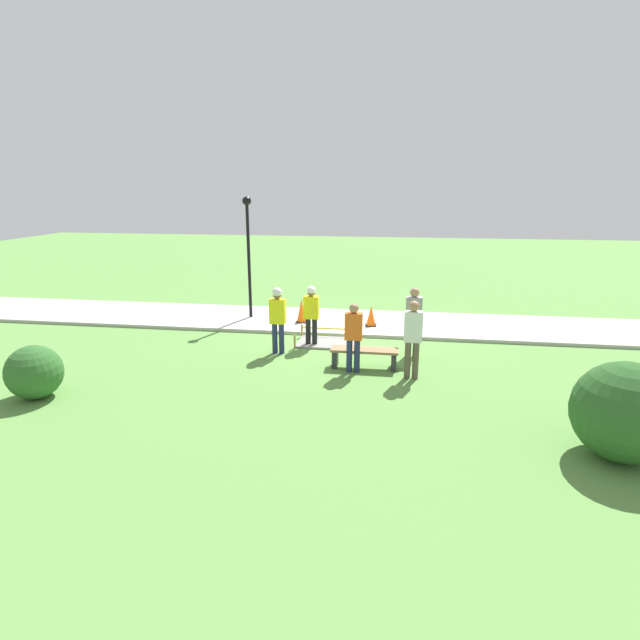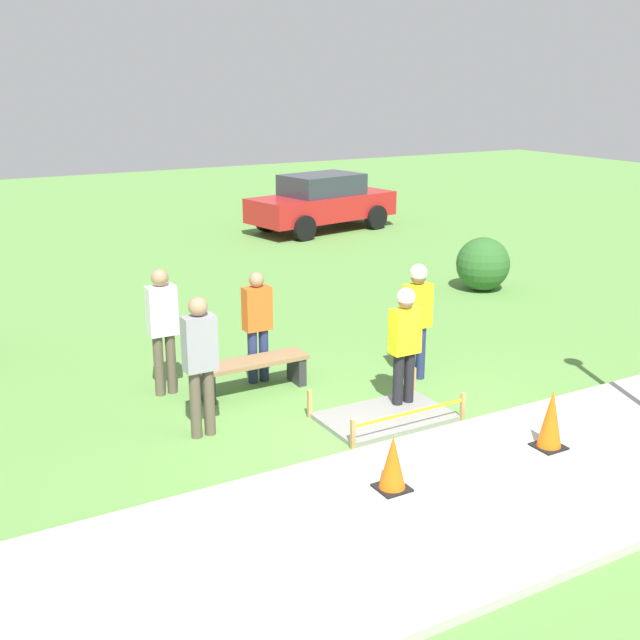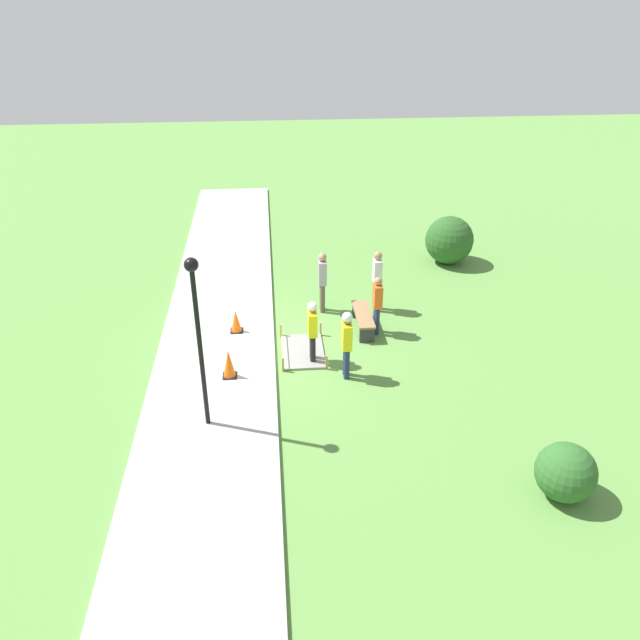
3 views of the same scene
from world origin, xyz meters
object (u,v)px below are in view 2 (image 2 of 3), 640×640
parked_car_red (322,202)px  worker_supervisor (405,338)px  traffic_cone_near_patch (393,463)px  bystander_in_orange_shirt (257,321)px  bystander_in_gray_shirt (163,324)px  bystander_in_white_shirt (200,358)px  park_bench (253,370)px  traffic_cone_far_patch (551,419)px  worker_assistant (417,312)px

parked_car_red → worker_supervisor: bearing=-125.2°
traffic_cone_near_patch → bystander_in_orange_shirt: bystander_in_orange_shirt is taller
bystander_in_gray_shirt → bystander_in_white_shirt: size_ratio=1.01×
park_bench → bystander_in_white_shirt: size_ratio=0.89×
park_bench → worker_supervisor: bearing=-44.4°
traffic_cone_far_patch → park_bench: traffic_cone_far_patch is taller
traffic_cone_near_patch → worker_assistant: worker_assistant is taller
traffic_cone_near_patch → worker_supervisor: (1.53, 1.95, 0.58)m
bystander_in_orange_shirt → worker_supervisor: bearing=-54.7°
traffic_cone_near_patch → bystander_in_orange_shirt: (0.23, 3.79, 0.53)m
worker_assistant → bystander_in_gray_shirt: bystander_in_gray_shirt is taller
worker_assistant → bystander_in_white_shirt: bystander_in_white_shirt is taller
worker_supervisor → traffic_cone_near_patch: bearing=-128.1°
bystander_in_white_shirt → worker_assistant: bearing=4.4°
traffic_cone_near_patch → bystander_in_white_shirt: bearing=115.6°
bystander_in_white_shirt → parked_car_red: bearing=54.1°
park_bench → bystander_in_orange_shirt: bearing=52.9°
traffic_cone_far_patch → bystander_in_white_shirt: (-3.36, 2.54, 0.57)m
traffic_cone_near_patch → bystander_in_gray_shirt: size_ratio=0.34×
bystander_in_orange_shirt → parked_car_red: bearing=55.7°
park_bench → bystander_in_gray_shirt: (-1.10, 0.54, 0.70)m
bystander_in_gray_shirt → bystander_in_white_shirt: (-0.06, -1.56, -0.01)m
bystander_in_white_shirt → parked_car_red: (8.22, 11.34, -0.19)m
traffic_cone_far_patch → bystander_in_gray_shirt: 5.30m
park_bench → worker_supervisor: 2.25m
worker_supervisor → bystander_in_orange_shirt: (-1.30, 1.83, -0.05)m
park_bench → traffic_cone_near_patch: bearing=-89.8°
traffic_cone_near_patch → worker_assistant: (2.29, 2.71, 0.64)m
bystander_in_white_shirt → bystander_in_gray_shirt: bearing=87.7°
traffic_cone_near_patch → worker_supervisor: 2.55m
bystander_in_orange_shirt → worker_assistant: bearing=-27.7°
traffic_cone_near_patch → park_bench: bearing=90.2°
traffic_cone_far_patch → bystander_in_orange_shirt: (-1.95, 3.89, 0.47)m
bystander_in_orange_shirt → bystander_in_white_shirt: bearing=-136.3°
traffic_cone_far_patch → worker_supervisor: 2.22m
worker_assistant → bystander_in_gray_shirt: bearing=159.1°
traffic_cone_near_patch → bystander_in_white_shirt: size_ratio=0.34×
traffic_cone_far_patch → park_bench: 4.19m
traffic_cone_far_patch → bystander_in_white_shirt: bearing=142.9°
traffic_cone_near_patch → worker_assistant: bearing=49.8°
bystander_in_orange_shirt → bystander_in_gray_shirt: size_ratio=0.91×
worker_assistant → park_bench: bearing=161.8°
park_bench → bystander_in_orange_shirt: 0.72m
traffic_cone_near_patch → parked_car_red: size_ratio=0.13×
park_bench → bystander_in_white_shirt: bystander_in_white_shirt is taller
park_bench → worker_assistant: size_ratio=0.92×
worker_assistant → bystander_in_orange_shirt: size_ratio=1.06×
bystander_in_white_shirt → park_bench: bearing=41.3°
worker_supervisor → parked_car_red: 13.05m
bystander_in_gray_shirt → bystander_in_white_shirt: bystander_in_gray_shirt is taller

